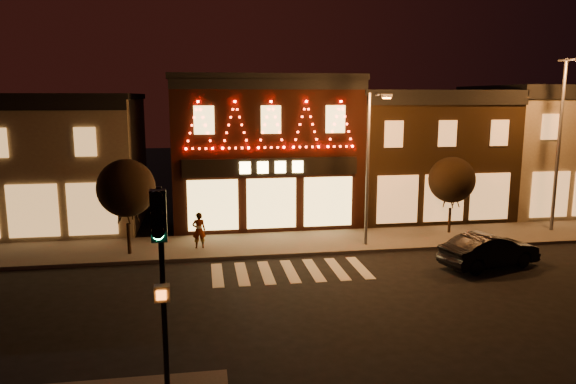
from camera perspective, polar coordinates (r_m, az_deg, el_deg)
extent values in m
plane|color=black|center=(18.75, 2.28, -12.28)|extent=(120.00, 120.00, 0.00)
cube|color=#47423D|center=(26.53, 3.10, -5.34)|extent=(44.00, 4.00, 0.15)
cube|color=#746753|center=(32.61, -26.11, 2.68)|extent=(12.00, 8.00, 7.00)
cube|color=black|center=(32.41, -26.62, 9.09)|extent=(12.20, 8.20, 0.30)
cube|color=black|center=(31.33, -2.76, 4.36)|extent=(10.00, 8.00, 8.00)
cube|color=black|center=(31.19, -2.83, 11.97)|extent=(10.20, 8.20, 0.30)
cube|color=black|center=(27.16, -1.85, 11.41)|extent=(10.00, 0.25, 0.50)
cube|color=black|center=(27.33, -1.79, 2.68)|extent=(9.00, 0.15, 0.90)
cube|color=#FFD87F|center=(27.23, -1.76, 2.65)|extent=(3.40, 0.08, 0.60)
cube|color=#332212|center=(33.77, 13.51, 3.83)|extent=(9.00, 8.00, 7.20)
cube|color=black|center=(33.59, 13.78, 10.20)|extent=(9.20, 8.20, 0.30)
cube|color=black|center=(29.89, 16.79, 9.34)|extent=(9.00, 0.25, 0.50)
cube|color=#746753|center=(38.13, 26.14, 3.99)|extent=(9.00, 8.00, 7.50)
cube|color=black|center=(37.99, 26.60, 9.85)|extent=(9.20, 8.20, 0.30)
cylinder|color=black|center=(12.86, -13.13, -10.56)|extent=(0.13, 0.13, 5.02)
cube|color=black|center=(12.09, -13.62, -2.45)|extent=(0.37, 0.35, 1.15)
cylinder|color=#19FF72|center=(12.01, -13.65, -4.41)|extent=(0.24, 0.08, 0.24)
cube|color=beige|center=(12.62, -13.27, -10.44)|extent=(0.36, 0.26, 0.37)
cylinder|color=#59595E|center=(25.39, 8.46, 2.30)|extent=(0.14, 0.14, 7.16)
cylinder|color=#59595E|center=(24.55, 9.55, 10.18)|extent=(0.42, 1.41, 0.09)
cube|color=#59595E|center=(23.95, 10.47, 10.04)|extent=(0.49, 0.35, 0.16)
cube|color=orange|center=(23.95, 10.46, 9.81)|extent=(0.37, 0.25, 0.04)
cylinder|color=#59595E|center=(31.17, 26.85, 4.36)|extent=(0.18, 0.18, 8.90)
cylinder|color=#59595E|center=(30.30, 28.16, 12.35)|extent=(0.54, 1.75, 0.11)
cylinder|color=black|center=(25.20, -16.58, -4.76)|extent=(0.16, 0.16, 1.40)
sphere|color=black|center=(24.72, -16.85, 0.41)|extent=(2.56, 2.56, 2.56)
cylinder|color=black|center=(29.15, 16.82, -2.88)|extent=(0.14, 0.14, 1.30)
sphere|color=black|center=(28.76, 17.03, 1.25)|extent=(2.37, 2.37, 2.37)
imported|color=black|center=(24.35, 20.65, -5.85)|extent=(4.59, 2.56, 1.43)
imported|color=gray|center=(25.35, -9.46, -4.04)|extent=(0.64, 0.44, 1.70)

